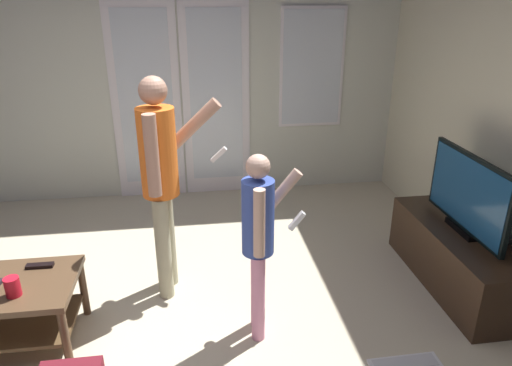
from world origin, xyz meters
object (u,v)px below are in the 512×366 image
coffee_table (6,301)px  flat_screen_tv (468,194)px  cup_near_edge (13,287)px  loose_keyboard (405,364)px  person_child (259,232)px  tv_remote_black (40,266)px  tv_stand (456,258)px  person_adult (161,171)px

coffee_table → flat_screen_tv: (3.15, 0.25, 0.43)m
cup_near_edge → loose_keyboard: bearing=-9.8°
loose_keyboard → person_child: bearing=152.5°
person_child → loose_keyboard: (0.84, -0.44, -0.74)m
coffee_table → loose_keyboard: coffee_table is taller
cup_near_edge → tv_remote_black: size_ratio=0.70×
tv_stand → flat_screen_tv: bearing=114.3°
person_child → coffee_table: bearing=176.7°
tv_stand → cup_near_edge: (-3.04, -0.37, 0.29)m
loose_keyboard → tv_remote_black: 2.39m
flat_screen_tv → cup_near_edge: flat_screen_tv is taller
tv_stand → flat_screen_tv: 0.53m
flat_screen_tv → person_child: (-1.57, -0.34, -0.01)m
person_child → tv_remote_black: (-1.40, 0.26, -0.28)m
tv_stand → person_child: bearing=-168.1°
coffee_table → cup_near_edge: 0.25m
person_adult → cup_near_edge: (-0.86, -0.61, -0.45)m
cup_near_edge → tv_remote_black: 0.31m
tv_stand → loose_keyboard: tv_stand is taller
person_child → tv_remote_black: 1.45m
person_adult → person_child: (0.60, -0.57, -0.22)m
flat_screen_tv → loose_keyboard: (-0.74, -0.77, -0.75)m
coffee_table → person_adult: 1.26m
coffee_table → tv_stand: bearing=4.4°
coffee_table → person_child: bearing=-3.3°
coffee_table → tv_remote_black: bearing=44.7°
loose_keyboard → cup_near_edge: 2.39m
tv_stand → loose_keyboard: bearing=-133.8°
person_adult → flat_screen_tv: bearing=-6.2°
tv_stand → cup_near_edge: size_ratio=11.17×
flat_screen_tv → tv_remote_black: flat_screen_tv is taller
cup_near_edge → tv_remote_black: (0.06, 0.30, -0.05)m
flat_screen_tv → cup_near_edge: (-3.03, -0.37, -0.24)m
cup_near_edge → coffee_table: bearing=131.2°
cup_near_edge → tv_remote_black: cup_near_edge is taller
cup_near_edge → person_child: bearing=1.5°
flat_screen_tv → loose_keyboard: 1.31m
loose_keyboard → cup_near_edge: bearing=170.2°
flat_screen_tv → tv_remote_black: size_ratio=5.60×
tv_stand → tv_remote_black: bearing=-178.6°
coffee_table → person_adult: bearing=26.4°
flat_screen_tv → tv_remote_black: (-2.97, -0.07, -0.29)m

